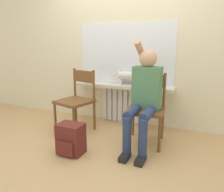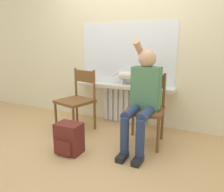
{
  "view_description": "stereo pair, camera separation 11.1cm",
  "coord_description": "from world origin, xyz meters",
  "px_view_note": "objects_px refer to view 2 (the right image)",
  "views": [
    {
      "loc": [
        1.18,
        -2.05,
        1.24
      ],
      "look_at": [
        0.0,
        0.68,
        0.54
      ],
      "focal_mm": 35.0,
      "sensor_mm": 36.0,
      "label": 1
    },
    {
      "loc": [
        1.28,
        -2.0,
        1.24
      ],
      "look_at": [
        0.0,
        0.68,
        0.54
      ],
      "focal_mm": 35.0,
      "sensor_mm": 36.0,
      "label": 2
    }
  ],
  "objects_px": {
    "backpack": "(69,138)",
    "person": "(143,94)",
    "chair_left": "(77,99)",
    "chair_right": "(146,108)",
    "cat": "(130,76)"
  },
  "relations": [
    {
      "from": "chair_right",
      "to": "cat",
      "type": "bearing_deg",
      "value": 122.05
    },
    {
      "from": "cat",
      "to": "backpack",
      "type": "distance_m",
      "value": 1.37
    },
    {
      "from": "chair_left",
      "to": "person",
      "type": "distance_m",
      "value": 1.07
    },
    {
      "from": "chair_right",
      "to": "person",
      "type": "distance_m",
      "value": 0.24
    },
    {
      "from": "backpack",
      "to": "cat",
      "type": "bearing_deg",
      "value": 76.32
    },
    {
      "from": "chair_left",
      "to": "cat",
      "type": "distance_m",
      "value": 0.88
    },
    {
      "from": "backpack",
      "to": "chair_left",
      "type": "bearing_deg",
      "value": 116.34
    },
    {
      "from": "person",
      "to": "backpack",
      "type": "xyz_separation_m",
      "value": [
        -0.71,
        -0.54,
        -0.49
      ]
    },
    {
      "from": "chair_right",
      "to": "cat",
      "type": "height_order",
      "value": "chair_right"
    },
    {
      "from": "person",
      "to": "cat",
      "type": "relative_size",
      "value": 2.6
    },
    {
      "from": "chair_right",
      "to": "backpack",
      "type": "relative_size",
      "value": 2.46
    },
    {
      "from": "chair_right",
      "to": "backpack",
      "type": "xyz_separation_m",
      "value": [
        -0.71,
        -0.66,
        -0.29
      ]
    },
    {
      "from": "chair_left",
      "to": "backpack",
      "type": "relative_size",
      "value": 2.46
    },
    {
      "from": "backpack",
      "to": "person",
      "type": "bearing_deg",
      "value": 37.12
    },
    {
      "from": "chair_right",
      "to": "person",
      "type": "bearing_deg",
      "value": -93.86
    }
  ]
}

